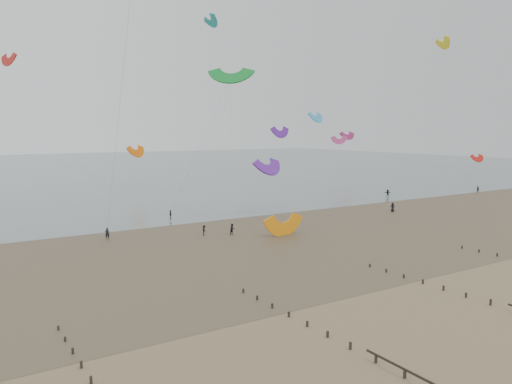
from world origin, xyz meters
The scene contains 6 objects.
ground centered at (0.00, 0.00, 0.00)m, with size 500.00×500.00×0.00m, color brown.
sea_and_shore centered at (-4.08, 34.40, 0.01)m, with size 500.00×665.00×0.03m.
kitesurfer_lead centered at (-18.50, 44.98, 0.91)m, with size 0.66×0.44×1.82m, color black.
kitesurfers centered at (23.07, 47.52, 0.89)m, with size 150.72×20.12×1.90m.
grounded_kite centered at (6.12, 32.92, 0.00)m, with size 6.74×3.53×5.13m, color orange, non-canonical shape.
kites_airborne centered at (-11.13, 91.09, 21.51)m, with size 246.46×122.74×42.96m.
Camera 1 is at (-39.46, -30.44, 16.55)m, focal length 35.00 mm.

